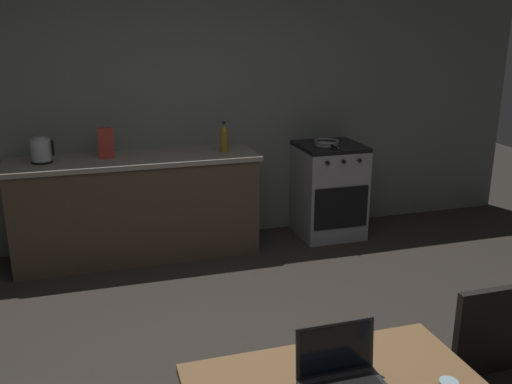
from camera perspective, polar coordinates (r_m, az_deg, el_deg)
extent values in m
cube|color=slate|center=(5.37, -4.03, 9.68)|extent=(6.40, 0.10, 2.73)
cube|color=#4C3D2D|center=(5.12, -11.98, -1.70)|extent=(2.10, 0.60, 0.88)
cube|color=gray|center=(4.99, -12.30, 3.29)|extent=(2.16, 0.64, 0.04)
cube|color=gray|center=(5.56, 7.37, 0.03)|extent=(0.60, 0.60, 0.88)
cube|color=black|center=(5.45, 7.55, 4.64)|extent=(0.60, 0.60, 0.04)
cube|color=black|center=(5.32, 8.67, -1.62)|extent=(0.54, 0.01, 0.40)
cylinder|color=black|center=(5.12, 7.31, 2.95)|extent=(0.04, 0.02, 0.04)
cylinder|color=black|center=(5.19, 8.93, 3.06)|extent=(0.04, 0.02, 0.04)
cylinder|color=black|center=(5.26, 10.51, 3.17)|extent=(0.04, 0.02, 0.04)
cube|color=black|center=(2.81, 22.89, -12.91)|extent=(0.38, 0.04, 0.42)
cube|color=#232326|center=(2.24, 8.07, -15.48)|extent=(0.32, 0.02, 0.21)
cube|color=black|center=(2.23, 8.13, -15.55)|extent=(0.29, 0.02, 0.18)
cylinder|color=black|center=(4.99, -20.95, 2.90)|extent=(0.17, 0.17, 0.02)
cylinder|color=#B2B5BA|center=(4.97, -21.07, 4.04)|extent=(0.16, 0.16, 0.18)
cylinder|color=#B2B5BA|center=(4.95, -21.19, 5.16)|extent=(0.10, 0.10, 0.02)
cube|color=black|center=(4.96, -19.98, 4.24)|extent=(0.02, 0.02, 0.13)
cylinder|color=#8C601E|center=(5.04, -3.27, 5.15)|extent=(0.07, 0.07, 0.20)
cone|color=#8C601E|center=(5.01, -3.30, 6.60)|extent=(0.07, 0.07, 0.06)
cylinder|color=black|center=(5.01, -3.31, 7.05)|extent=(0.03, 0.03, 0.02)
cylinder|color=gray|center=(5.41, 7.19, 4.84)|extent=(0.23, 0.23, 0.01)
torus|color=gray|center=(5.40, 7.20, 5.17)|extent=(0.24, 0.24, 0.02)
cylinder|color=black|center=(5.22, 8.09, 4.54)|extent=(0.02, 0.18, 0.02)
cube|color=#B2382D|center=(4.97, -15.03, 4.82)|extent=(0.13, 0.05, 0.26)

